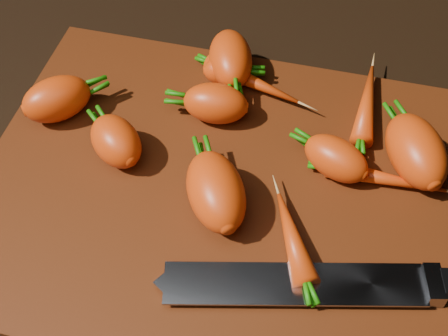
# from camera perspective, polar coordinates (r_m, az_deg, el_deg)

# --- Properties ---
(ground) EXTENTS (2.00, 2.00, 0.01)m
(ground) POSITION_cam_1_polar(r_m,az_deg,el_deg) (0.65, -0.21, -2.58)
(ground) COLOR black
(cutting_board) EXTENTS (0.50, 0.40, 0.01)m
(cutting_board) POSITION_cam_1_polar(r_m,az_deg,el_deg) (0.64, -0.21, -2.01)
(cutting_board) COLOR #54220C
(cutting_board) RESTS_ON ground
(carrot_0) EXTENTS (0.09, 0.09, 0.05)m
(carrot_0) POSITION_cam_1_polar(r_m,az_deg,el_deg) (0.71, -15.05, 6.11)
(carrot_0) COLOR red
(carrot_0) RESTS_ON cutting_board
(carrot_1) EXTENTS (0.08, 0.08, 0.05)m
(carrot_1) POSITION_cam_1_polar(r_m,az_deg,el_deg) (0.65, -9.85, 2.43)
(carrot_1) COLOR red
(carrot_1) RESTS_ON cutting_board
(carrot_2) EXTENTS (0.08, 0.10, 0.05)m
(carrot_2) POSITION_cam_1_polar(r_m,az_deg,el_deg) (0.73, 0.60, 9.95)
(carrot_2) COLOR red
(carrot_2) RESTS_ON cutting_board
(carrot_3) EXTENTS (0.09, 0.11, 0.05)m
(carrot_3) POSITION_cam_1_polar(r_m,az_deg,el_deg) (0.60, -0.75, -2.16)
(carrot_3) COLOR red
(carrot_3) RESTS_ON cutting_board
(carrot_4) EXTENTS (0.07, 0.05, 0.04)m
(carrot_4) POSITION_cam_1_polar(r_m,az_deg,el_deg) (0.68, -0.78, 5.92)
(carrot_4) COLOR red
(carrot_4) RESTS_ON cutting_board
(carrot_5) EXTENTS (0.06, 0.05, 0.03)m
(carrot_5) POSITION_cam_1_polar(r_m,az_deg,el_deg) (0.73, 0.24, 8.91)
(carrot_5) COLOR red
(carrot_5) RESTS_ON cutting_board
(carrot_6) EXTENTS (0.08, 0.07, 0.04)m
(carrot_6) POSITION_cam_1_polar(r_m,az_deg,el_deg) (0.64, 10.20, 0.87)
(carrot_6) COLOR red
(carrot_6) RESTS_ON cutting_board
(carrot_7) EXTENTS (0.03, 0.12, 0.02)m
(carrot_7) POSITION_cam_1_polar(r_m,az_deg,el_deg) (0.72, 12.95, 5.87)
(carrot_7) COLOR red
(carrot_7) RESTS_ON cutting_board
(carrot_8) EXTENTS (0.12, 0.02, 0.02)m
(carrot_8) POSITION_cam_1_polar(r_m,az_deg,el_deg) (0.65, 14.54, -0.96)
(carrot_8) COLOR red
(carrot_8) RESTS_ON cutting_board
(carrot_9) EXTENTS (0.07, 0.10, 0.03)m
(carrot_9) POSITION_cam_1_polar(r_m,az_deg,el_deg) (0.59, 6.24, -6.29)
(carrot_9) COLOR red
(carrot_9) RESTS_ON cutting_board
(carrot_10) EXTENTS (0.12, 0.06, 0.02)m
(carrot_10) POSITION_cam_1_polar(r_m,az_deg,el_deg) (0.72, 2.60, 7.88)
(carrot_10) COLOR red
(carrot_10) RESTS_ON cutting_board
(carrot_11) EXTENTS (0.09, 0.11, 0.05)m
(carrot_11) POSITION_cam_1_polar(r_m,az_deg,el_deg) (0.66, 17.15, 1.49)
(carrot_11) COLOR red
(carrot_11) RESTS_ON cutting_board
(knife) EXTENTS (0.38, 0.12, 0.02)m
(knife) POSITION_cam_1_polar(r_m,az_deg,el_deg) (0.57, 8.78, -10.45)
(knife) COLOR gray
(knife) RESTS_ON cutting_board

